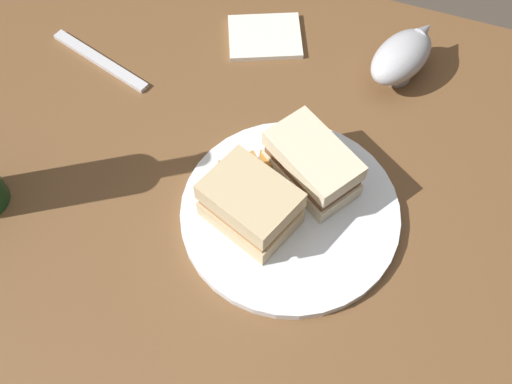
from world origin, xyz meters
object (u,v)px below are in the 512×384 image
(sandwich_half_left, at_px, (312,164))
(gravy_boat, at_px, (402,56))
(fork, at_px, (100,61))
(napkin, at_px, (265,37))
(plate, at_px, (291,211))
(sandwich_half_right, at_px, (250,205))

(sandwich_half_left, bearing_deg, gravy_boat, -106.51)
(fork, bearing_deg, napkin, 48.11)
(napkin, bearing_deg, sandwich_half_left, 122.10)
(sandwich_half_left, distance_m, fork, 0.37)
(plate, xyz_separation_m, fork, (0.35, -0.15, -0.00))
(sandwich_half_right, relative_size, fork, 0.72)
(plate, xyz_separation_m, napkin, (0.13, -0.28, -0.00))
(plate, distance_m, gravy_boat, 0.29)
(sandwich_half_right, xyz_separation_m, napkin, (0.09, -0.31, -0.04))
(plate, distance_m, sandwich_half_right, 0.07)
(gravy_boat, bearing_deg, napkin, -1.31)
(gravy_boat, height_order, napkin, gravy_boat)
(sandwich_half_right, bearing_deg, fork, -30.65)
(plate, bearing_deg, gravy_boat, -105.44)
(plate, bearing_deg, napkin, -64.61)
(sandwich_half_left, height_order, fork, sandwich_half_left)
(plate, bearing_deg, fork, -23.34)
(sandwich_half_right, height_order, gravy_boat, sandwich_half_right)
(sandwich_half_right, distance_m, fork, 0.36)
(sandwich_half_left, xyz_separation_m, napkin, (0.14, -0.23, -0.04))
(plate, relative_size, fork, 1.55)
(gravy_boat, distance_m, fork, 0.44)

